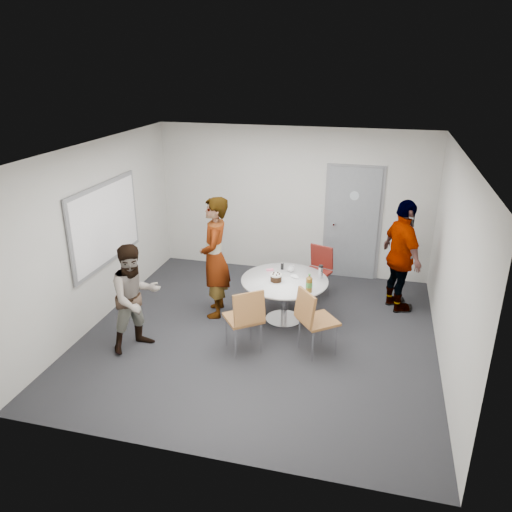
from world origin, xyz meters
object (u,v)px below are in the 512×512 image
(door, at_px, (352,224))
(chair_near_right, at_px, (312,316))
(whiteboard, at_px, (106,224))
(person_left, at_px, (135,298))
(person_main, at_px, (215,258))
(chair_near_left, at_px, (246,315))
(person_right, at_px, (402,256))
(table, at_px, (286,285))
(chair_far, at_px, (318,267))

(door, distance_m, chair_near_right, 2.84)
(whiteboard, relative_size, person_left, 1.25)
(person_main, xyz_separation_m, person_left, (-0.73, -1.22, -0.19))
(chair_near_left, relative_size, person_right, 0.53)
(chair_near_right, distance_m, person_left, 2.41)
(person_right, bearing_deg, person_left, 94.04)
(whiteboard, bearing_deg, person_right, 14.68)
(person_left, bearing_deg, chair_near_right, -43.95)
(whiteboard, relative_size, chair_near_right, 2.00)
(door, relative_size, table, 1.62)
(whiteboard, bearing_deg, person_main, 9.88)
(chair_far, relative_size, person_right, 0.49)
(whiteboard, bearing_deg, chair_far, 22.68)
(table, xyz_separation_m, chair_near_left, (-0.34, -1.04, -0.00))
(table, distance_m, person_left, 2.23)
(door, distance_m, chair_far, 1.19)
(person_left, bearing_deg, door, -3.68)
(door, bearing_deg, person_main, -133.99)
(chair_near_left, distance_m, person_right, 2.77)
(chair_near_left, distance_m, chair_far, 2.14)
(chair_near_right, bearing_deg, chair_near_left, -115.02)
(table, distance_m, chair_near_right, 0.99)
(table, xyz_separation_m, person_left, (-1.83, -1.26, 0.17))
(chair_near_left, bearing_deg, person_main, 90.07)
(door, xyz_separation_m, chair_near_left, (-1.16, -3.00, -0.44))
(table, distance_m, person_right, 1.90)
(person_left, relative_size, person_right, 0.84)
(chair_near_right, relative_size, chair_far, 1.07)
(door, relative_size, person_right, 1.17)
(chair_far, xyz_separation_m, person_main, (-1.47, -1.01, 0.41))
(chair_near_left, distance_m, person_main, 1.31)
(table, relative_size, person_right, 0.72)
(door, distance_m, table, 2.17)
(whiteboard, relative_size, person_main, 1.00)
(chair_near_left, height_order, person_main, person_main)
(whiteboard, height_order, person_right, whiteboard)
(chair_near_left, distance_m, person_left, 1.52)
(door, distance_m, person_left, 4.18)
(person_left, bearing_deg, whiteboard, 79.88)
(table, bearing_deg, door, 67.10)
(chair_near_right, bearing_deg, whiteboard, -137.43)
(person_main, distance_m, person_left, 1.43)
(person_main, bearing_deg, chair_near_right, 50.26)
(whiteboard, xyz_separation_m, person_main, (1.63, 0.28, -0.50))
(table, height_order, person_left, person_left)
(door, relative_size, chair_far, 2.39)
(person_main, bearing_deg, whiteboard, -93.87)
(whiteboard, xyz_separation_m, table, (2.73, 0.32, -0.86))
(chair_near_right, bearing_deg, chair_far, 146.60)
(chair_near_left, height_order, chair_far, chair_near_left)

